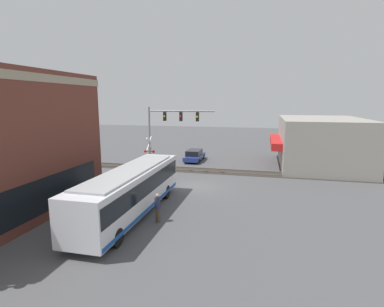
{
  "coord_description": "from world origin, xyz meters",
  "views": [
    {
      "loc": [
        -24.86,
        -5.46,
        7.44
      ],
      "look_at": [
        4.27,
        1.52,
        2.14
      ],
      "focal_mm": 28.0,
      "sensor_mm": 36.0,
      "label": 1
    }
  ],
  "objects": [
    {
      "name": "shop_building",
      "position": [
        11.9,
        -11.84,
        2.74
      ],
      "size": [
        13.7,
        9.96,
        5.48
      ],
      "color": "gray",
      "rests_on": "ground"
    },
    {
      "name": "traffic_signal_gantry",
      "position": [
        4.22,
        4.0,
        5.03
      ],
      "size": [
        0.42,
        6.9,
        6.81
      ],
      "color": "gray",
      "rests_on": "ground"
    },
    {
      "name": "ground_plane",
      "position": [
        0.0,
        0.0,
        0.0
      ],
      "size": [
        120.0,
        120.0,
        0.0
      ],
      "primitive_type": "plane",
      "color": "#4C4C4F"
    },
    {
      "name": "city_bus",
      "position": [
        -7.54,
        2.8,
        1.72
      ],
      "size": [
        12.08,
        2.59,
        3.1
      ],
      "color": "silver",
      "rests_on": "ground"
    },
    {
      "name": "pedestrian_near_bus",
      "position": [
        -8.23,
        0.71,
        0.94
      ],
      "size": [
        0.34,
        0.34,
        1.83
      ],
      "color": "#473828",
      "rests_on": "ground"
    },
    {
      "name": "parked_car_blue",
      "position": [
        10.94,
        2.8,
        0.67
      ],
      "size": [
        4.89,
        1.82,
        1.42
      ],
      "color": "navy",
      "rests_on": "ground"
    },
    {
      "name": "rail_track_near",
      "position": [
        6.0,
        0.0,
        0.03
      ],
      "size": [
        2.6,
        60.0,
        0.15
      ],
      "color": "#332D28",
      "rests_on": "ground"
    },
    {
      "name": "crossing_signal",
      "position": [
        3.58,
        5.85,
        2.3
      ],
      "size": [
        1.41,
        1.18,
        3.81
      ],
      "color": "gray",
      "rests_on": "ground"
    }
  ]
}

